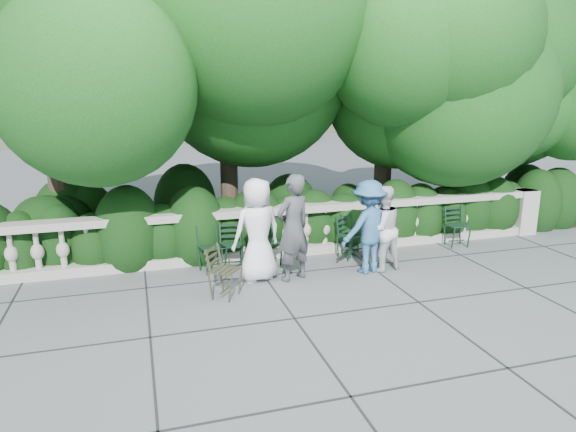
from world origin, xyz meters
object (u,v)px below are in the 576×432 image
object	(u,v)px
chair_b	(233,271)
chair_f	(460,248)
chair_e	(358,258)
person_casual_man	(382,229)
chair_weathered	(234,298)
person_woman_grey	(293,228)
chair_d	(272,267)
chair_c	(355,260)
person_older_blue	(368,227)
chair_a	(216,273)
person_businessman	(257,230)

from	to	relation	value
chair_b	chair_f	distance (m)	4.74
chair_e	person_casual_man	distance (m)	1.07
chair_weathered	person_woman_grey	xyz separation A→B (m)	(1.13, 0.52, 0.92)
chair_d	chair_e	size ratio (longest dim) A/B	1.00
chair_c	person_older_blue	bearing A→B (deg)	-114.29
chair_a	chair_b	world-z (taller)	same
chair_b	person_casual_man	xyz separation A→B (m)	(2.58, -0.69, 0.77)
chair_weathered	person_woman_grey	distance (m)	1.55
chair_b	person_casual_man	world-z (taller)	person_casual_man
chair_e	chair_d	bearing A→B (deg)	174.00
chair_b	chair_d	size ratio (longest dim) A/B	1.00
person_older_blue	chair_d	bearing A→B (deg)	-38.94
chair_c	chair_weathered	distance (m)	2.83
chair_a	person_woman_grey	size ratio (longest dim) A/B	0.46
person_businessman	chair_c	bearing A→B (deg)	178.58
chair_b	person_older_blue	distance (m)	2.55
person_businessman	person_casual_man	distance (m)	2.25
chair_d	person_woman_grey	world-z (taller)	person_woman_grey
chair_b	chair_f	size ratio (longest dim) A/B	1.00
person_woman_grey	person_older_blue	distance (m)	1.38
chair_d	chair_e	xyz separation A→B (m)	(1.74, 0.06, 0.00)
chair_c	chair_d	distance (m)	1.64
chair_a	chair_f	size ratio (longest dim) A/B	1.00
chair_b	person_woman_grey	size ratio (longest dim) A/B	0.46
chair_c	person_casual_man	distance (m)	1.02
person_woman_grey	person_older_blue	bearing A→B (deg)	155.84
person_businessman	person_woman_grey	distance (m)	0.61
person_older_blue	chair_f	bearing A→B (deg)	-178.01
chair_a	chair_c	world-z (taller)	same
chair_d	chair_a	bearing A→B (deg)	164.81
person_businessman	person_casual_man	size ratio (longest dim) A/B	1.15
chair_d	chair_c	bearing A→B (deg)	-17.96
person_casual_man	person_older_blue	world-z (taller)	person_older_blue
chair_e	chair_weathered	xyz separation A→B (m)	(-2.69, -1.27, 0.00)
chair_d	person_woman_grey	bearing A→B (deg)	-91.13
chair_weathered	person_older_blue	xyz separation A→B (m)	(2.51, 0.50, 0.83)
person_woman_grey	chair_weathered	bearing A→B (deg)	1.63
chair_a	chair_weathered	xyz separation A→B (m)	(0.09, -1.19, 0.00)
person_older_blue	chair_e	bearing A→B (deg)	-117.67
chair_c	chair_e	xyz separation A→B (m)	(0.11, 0.10, 0.00)
chair_a	chair_d	size ratio (longest dim) A/B	1.00
chair_e	chair_weathered	distance (m)	2.97
chair_a	chair_b	xyz separation A→B (m)	(0.30, 0.04, 0.00)
chair_f	person_woman_grey	size ratio (longest dim) A/B	0.46
chair_weathered	person_older_blue	world-z (taller)	person_older_blue
chair_weathered	person_woman_grey	bearing A→B (deg)	-28.43
chair_c	person_woman_grey	distance (m)	1.83
chair_f	person_casual_man	bearing A→B (deg)	-158.93
chair_b	chair_weathered	world-z (taller)	same
chair_b	chair_weathered	bearing A→B (deg)	-93.55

